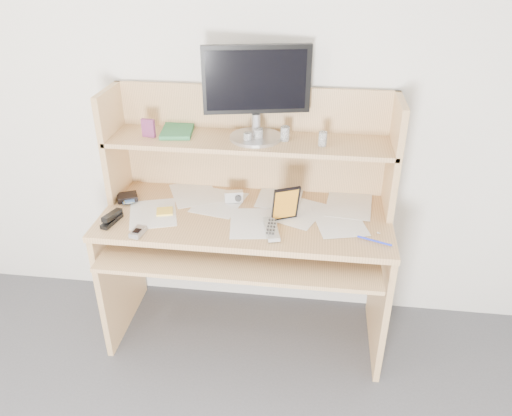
# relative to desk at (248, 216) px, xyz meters

# --- Properties ---
(back_wall) EXTENTS (3.60, 0.04, 2.50)m
(back_wall) POSITION_rel_desk_xyz_m (0.00, 0.24, 0.56)
(back_wall) COLOR silver
(back_wall) RESTS_ON floor
(desk) EXTENTS (1.40, 0.70, 1.30)m
(desk) POSITION_rel_desk_xyz_m (0.00, 0.00, 0.00)
(desk) COLOR tan
(desk) RESTS_ON floor
(paper_clutter) EXTENTS (1.32, 0.54, 0.01)m
(paper_clutter) POSITION_rel_desk_xyz_m (0.00, -0.08, 0.06)
(paper_clutter) COLOR white
(paper_clutter) RESTS_ON desk
(keyboard) EXTENTS (0.49, 0.21, 0.03)m
(keyboard) POSITION_rel_desk_xyz_m (-0.15, -0.18, -0.03)
(keyboard) COLOR black
(keyboard) RESTS_ON desk
(tv_remote) EXTENTS (0.10, 0.20, 0.02)m
(tv_remote) POSITION_rel_desk_xyz_m (0.14, -0.23, 0.07)
(tv_remote) COLOR gray
(tv_remote) RESTS_ON paper_clutter
(flip_phone) EXTENTS (0.06, 0.10, 0.02)m
(flip_phone) POSITION_rel_desk_xyz_m (-0.46, -0.32, 0.07)
(flip_phone) COLOR #A3A3A6
(flip_phone) RESTS_ON paper_clutter
(stapler) EXTENTS (0.07, 0.15, 0.04)m
(stapler) POSITION_rel_desk_xyz_m (-0.61, -0.24, 0.08)
(stapler) COLOR black
(stapler) RESTS_ON paper_clutter
(wallet) EXTENTS (0.12, 0.12, 0.03)m
(wallet) POSITION_rel_desk_xyz_m (-0.62, -0.02, 0.07)
(wallet) COLOR black
(wallet) RESTS_ON paper_clutter
(sticky_note_pad) EXTENTS (0.10, 0.10, 0.01)m
(sticky_note_pad) POSITION_rel_desk_xyz_m (-0.40, -0.11, 0.06)
(sticky_note_pad) COLOR #FFEA43
(sticky_note_pad) RESTS_ON desk
(digital_camera) EXTENTS (0.10, 0.06, 0.06)m
(digital_camera) POSITION_rel_desk_xyz_m (-0.08, 0.03, 0.09)
(digital_camera) COLOR silver
(digital_camera) RESTS_ON paper_clutter
(game_case) EXTENTS (0.12, 0.07, 0.18)m
(game_case) POSITION_rel_desk_xyz_m (0.20, -0.12, 0.15)
(game_case) COLOR black
(game_case) RESTS_ON paper_clutter
(blue_pen) EXTENTS (0.15, 0.07, 0.01)m
(blue_pen) POSITION_rel_desk_xyz_m (0.60, -0.26, 0.07)
(blue_pen) COLOR #1A2AC9
(blue_pen) RESTS_ON paper_clutter
(card_box) EXTENTS (0.07, 0.03, 0.09)m
(card_box) POSITION_rel_desk_xyz_m (-0.49, 0.04, 0.43)
(card_box) COLOR maroon
(card_box) RESTS_ON desk
(shelf_book) EXTENTS (0.17, 0.22, 0.02)m
(shelf_book) POSITION_rel_desk_xyz_m (-0.37, 0.11, 0.40)
(shelf_book) COLOR #30784E
(shelf_book) RESTS_ON desk
(chip_stack_a) EXTENTS (0.06, 0.06, 0.06)m
(chip_stack_a) POSITION_rel_desk_xyz_m (0.04, 0.05, 0.42)
(chip_stack_a) COLOR black
(chip_stack_a) RESTS_ON desk
(chip_stack_b) EXTENTS (0.04, 0.04, 0.07)m
(chip_stack_b) POSITION_rel_desk_xyz_m (0.17, 0.07, 0.42)
(chip_stack_b) COLOR white
(chip_stack_b) RESTS_ON desk
(chip_stack_c) EXTENTS (0.04, 0.04, 0.05)m
(chip_stack_c) POSITION_rel_desk_xyz_m (-0.00, 0.02, 0.41)
(chip_stack_c) COLOR black
(chip_stack_c) RESTS_ON desk
(chip_stack_d) EXTENTS (0.04, 0.04, 0.07)m
(chip_stack_d) POSITION_rel_desk_xyz_m (0.35, 0.03, 0.42)
(chip_stack_d) COLOR silver
(chip_stack_d) RESTS_ON desk
(monitor) EXTENTS (0.50, 0.25, 0.43)m
(monitor) POSITION_rel_desk_xyz_m (0.03, 0.10, 0.62)
(monitor) COLOR #B6B6BC
(monitor) RESTS_ON desk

